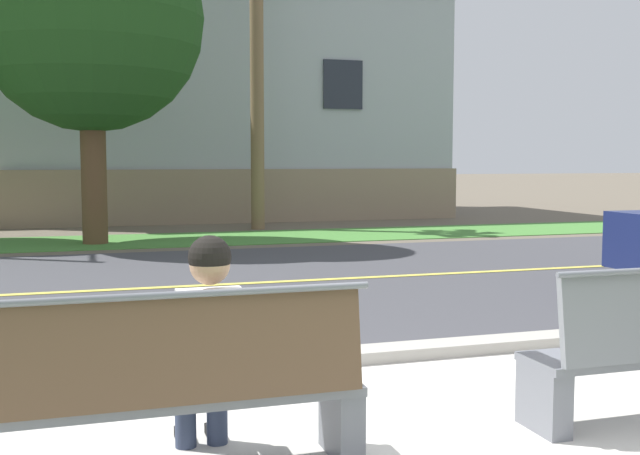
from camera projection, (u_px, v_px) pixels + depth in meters
The scene contains 11 objects.
ground_plane at pixel (221, 269), 11.54m from camera, with size 140.00×140.00×0.00m, color #665B4C.
sidewalk_pavement at pixel (455, 450), 4.31m from camera, with size 44.00×3.60×0.01m, color beige.
curb_edge at pixel (343, 357), 6.16m from camera, with size 44.00×0.30×0.11m, color #ADA89E.
street_asphalt at pixel (240, 284), 10.11m from camera, with size 52.00×8.00×0.01m, color #424247.
road_centre_line at pixel (240, 284), 10.11m from camera, with size 48.00×0.14×0.01m, color #E0CC4C.
far_verge_grass at pixel (183, 239), 15.75m from camera, with size 48.00×2.80×0.02m, color #478438.
bench_left at pixel (163, 394), 3.83m from camera, with size 2.08×0.48×1.01m.
seated_person_white at pixel (208, 342), 4.06m from camera, with size 0.52×0.68×1.25m.
shade_tree_left at pixel (97, 0), 14.51m from camera, with size 4.34×4.34×7.16m.
garden_wall at pixel (227, 196), 19.88m from camera, with size 13.00×0.36×1.40m, color gray.
house_across_street at pixel (222, 92), 22.80m from camera, with size 12.96×6.91×7.24m.
Camera 1 is at (-1.97, -3.37, 1.63)m, focal length 43.05 mm.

